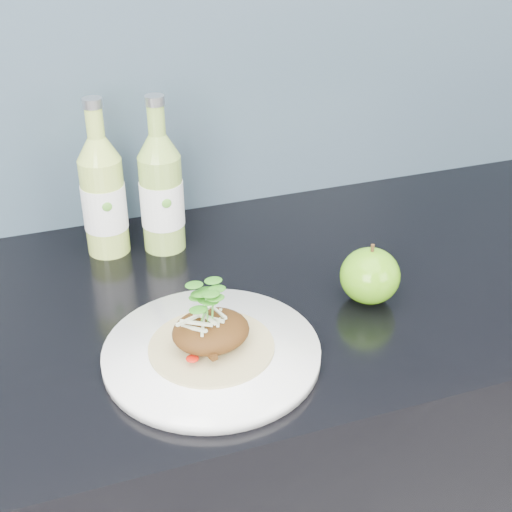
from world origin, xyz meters
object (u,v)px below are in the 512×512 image
(cider_bottle_left, at_px, (103,196))
(cider_bottle_right, at_px, (161,193))
(green_apple, at_px, (370,276))
(dinner_plate, at_px, (212,353))

(cider_bottle_left, bearing_deg, cider_bottle_right, 0.64)
(green_apple, bearing_deg, cider_bottle_right, 133.75)
(green_apple, distance_m, cider_bottle_right, 0.34)
(dinner_plate, height_order, cider_bottle_right, cider_bottle_right)
(dinner_plate, xyz_separation_m, cider_bottle_right, (0.01, 0.30, 0.09))
(dinner_plate, height_order, cider_bottle_left, cider_bottle_left)
(cider_bottle_left, relative_size, cider_bottle_right, 1.00)
(dinner_plate, bearing_deg, green_apple, 12.31)
(dinner_plate, distance_m, cider_bottle_left, 0.34)
(cider_bottle_right, bearing_deg, cider_bottle_left, 173.06)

